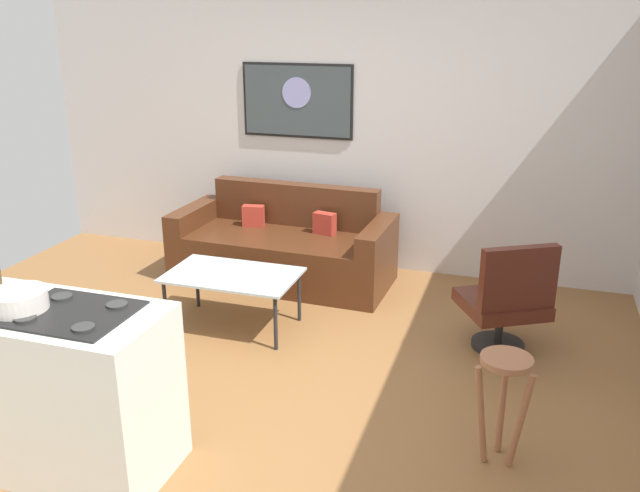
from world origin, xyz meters
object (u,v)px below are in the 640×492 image
at_px(couch, 284,249).
at_px(armchair, 507,300).
at_px(wall_painting, 297,101).
at_px(bar_stool, 504,385).
at_px(mixing_bowl, 19,302).
at_px(coffee_table, 233,278).

distance_m(couch, armchair, 2.22).
relative_size(couch, wall_painting, 1.84).
xyz_separation_m(armchair, bar_stool, (0.05, -1.31, 0.06)).
bearing_deg(bar_stool, wall_painting, 128.18).
height_order(armchair, mixing_bowl, mixing_bowl).
relative_size(armchair, wall_painting, 0.79).
distance_m(armchair, bar_stool, 1.32).
bearing_deg(coffee_table, bar_stool, -27.34).
distance_m(couch, mixing_bowl, 3.07).
xyz_separation_m(armchair, mixing_bowl, (-2.36, -2.12, 0.57)).
bearing_deg(coffee_table, mixing_bowl, -98.64).
relative_size(bar_stool, wall_painting, 0.59).
bearing_deg(couch, armchair, -22.66).
bearing_deg(armchair, bar_stool, -87.88).
bearing_deg(wall_painting, mixing_bowl, -94.08).
bearing_deg(armchair, mixing_bowl, -138.01).
height_order(mixing_bowl, wall_painting, wall_painting).
bearing_deg(bar_stool, armchair, 92.12).
distance_m(couch, bar_stool, 3.02).
relative_size(coffee_table, wall_painting, 0.93).
relative_size(armchair, mixing_bowl, 2.99).
xyz_separation_m(bar_stool, mixing_bowl, (-2.40, -0.81, 0.51)).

